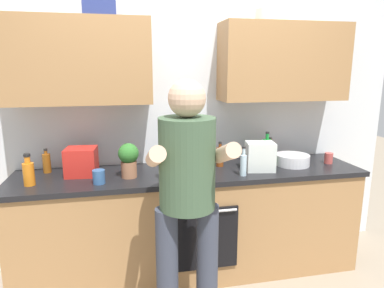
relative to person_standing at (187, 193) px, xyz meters
name	(u,v)px	position (x,y,z in m)	size (l,w,h in m)	color
ground_plane	(191,270)	(0.17, 0.71, -0.99)	(12.00, 12.00, 0.00)	gray
back_wall_unit	(185,96)	(0.17, 0.99, 0.50)	(4.00, 0.38, 2.50)	silver
counter	(191,222)	(0.17, 0.71, -0.54)	(2.84, 0.67, 0.90)	#A37547
person_standing	(187,193)	(0.00, 0.00, 0.00)	(0.49, 0.45, 1.66)	#383D4C
bottle_oil	(163,167)	(-0.08, 0.56, 0.01)	(0.07, 0.07, 0.23)	olive
bottle_soda	(267,151)	(0.87, 0.81, 0.03)	(0.07, 0.07, 0.28)	#198C33
bottle_hotsauce	(270,152)	(0.94, 0.89, -0.01)	(0.07, 0.07, 0.21)	red
bottle_juice	(29,173)	(-1.04, 0.61, 0.01)	(0.08, 0.08, 0.23)	orange
bottle_water	(243,164)	(0.54, 0.51, 0.01)	(0.05, 0.05, 0.23)	silver
bottle_syrup	(47,163)	(-0.98, 0.91, -0.01)	(0.06, 0.06, 0.20)	#8C4C14
bottle_vinegar	(220,156)	(0.44, 0.80, 0.00)	(0.06, 0.06, 0.21)	brown
bottle_soy	(173,158)	(0.03, 0.74, 0.03)	(0.05, 0.05, 0.26)	black
cup_stoneware	(192,164)	(0.19, 0.78, -0.05)	(0.08, 0.08, 0.08)	slate
cup_ceramic	(329,158)	(1.41, 0.69, -0.04)	(0.07, 0.07, 0.09)	#BF4C47
cup_tea	(99,177)	(-0.55, 0.55, -0.04)	(0.09, 0.09, 0.10)	#33598C
mixing_bowl	(292,160)	(1.07, 0.71, -0.04)	(0.29, 0.29, 0.09)	silver
potted_herb	(129,158)	(-0.33, 0.65, 0.06)	(0.16, 0.16, 0.27)	#9E6647
grocery_bag_crisps	(81,162)	(-0.69, 0.78, 0.02)	(0.23, 0.21, 0.22)	red
grocery_bag_produce	(260,156)	(0.73, 0.62, 0.03)	(0.23, 0.18, 0.23)	silver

